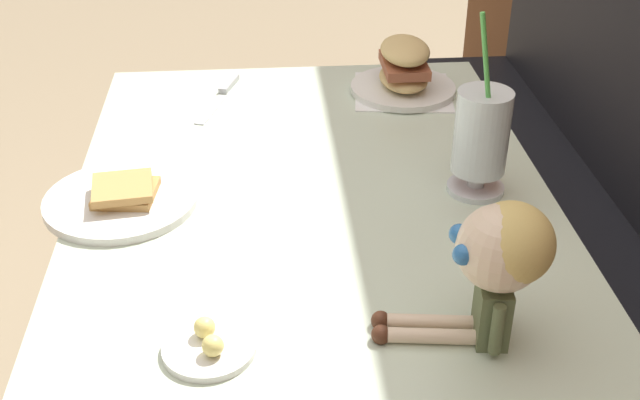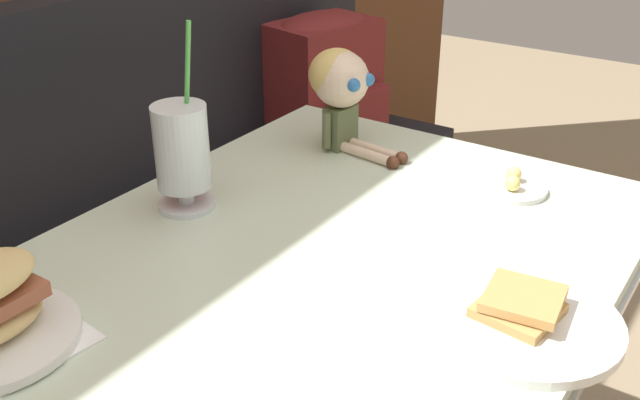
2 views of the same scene
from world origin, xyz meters
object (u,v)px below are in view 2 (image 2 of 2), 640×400
Objects in this scene: toast_plate at (523,318)px; butter_saucer at (513,186)px; seated_doll at (341,85)px; milkshake_glass at (182,151)px; backpack at (325,81)px.

butter_saucer is (0.37, 0.15, -0.00)m from toast_plate.
seated_doll is (0.00, 0.36, 0.12)m from butter_saucer.
butter_saucer is 0.38m from seated_doll.
toast_plate is 0.65m from seated_doll.
milkshake_glass is 0.37m from seated_doll.
butter_saucer is at bearing -90.27° from seated_doll.
seated_doll is (0.37, 0.52, 0.12)m from toast_plate.
milkshake_glass is at bearing -160.29° from backpack.
backpack reaches higher than butter_saucer.
backpack is (0.92, 0.33, -0.18)m from milkshake_glass.
seated_doll is 0.55× the size of backpack.
milkshake_glass is (0.00, 0.59, 0.09)m from toast_plate.
toast_plate is 0.40m from butter_saucer.
backpack is (0.92, 0.92, -0.09)m from toast_plate.
seated_doll is at bearing 89.73° from butter_saucer.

